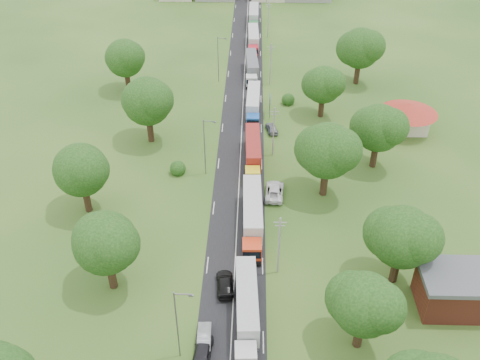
{
  "coord_description": "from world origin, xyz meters",
  "views": [
    {
      "loc": [
        2.04,
        -56.26,
        49.37
      ],
      "look_at": [
        0.24,
        9.12,
        3.0
      ],
      "focal_mm": 40.0,
      "sensor_mm": 36.0,
      "label": 1
    }
  ],
  "objects_px": {
    "info_sign": "(270,102)",
    "car_lane_front": "(203,351)",
    "car_lane_mid": "(204,337)",
    "truck_0": "(247,309)"
  },
  "relations": [
    {
      "from": "truck_0",
      "to": "car_lane_mid",
      "type": "height_order",
      "value": "truck_0"
    },
    {
      "from": "info_sign",
      "to": "car_lane_front",
      "type": "xyz_separation_m",
      "value": [
        -8.2,
        -55.0,
        -2.17
      ]
    },
    {
      "from": "truck_0",
      "to": "info_sign",
      "type": "bearing_deg",
      "value": 85.97
    },
    {
      "from": "car_lane_mid",
      "to": "truck_0",
      "type": "bearing_deg",
      "value": -149.97
    },
    {
      "from": "truck_0",
      "to": "car_lane_mid",
      "type": "xyz_separation_m",
      "value": [
        -4.68,
        -3.02,
        -1.36
      ]
    },
    {
      "from": "car_lane_front",
      "to": "car_lane_mid",
      "type": "distance_m",
      "value": 2.0
    },
    {
      "from": "car_lane_front",
      "to": "info_sign",
      "type": "bearing_deg",
      "value": -95.09
    },
    {
      "from": "info_sign",
      "to": "car_lane_mid",
      "type": "bearing_deg",
      "value": -98.79
    },
    {
      "from": "info_sign",
      "to": "car_lane_front",
      "type": "height_order",
      "value": "info_sign"
    },
    {
      "from": "info_sign",
      "to": "car_lane_mid",
      "type": "distance_m",
      "value": 53.68
    }
  ]
}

